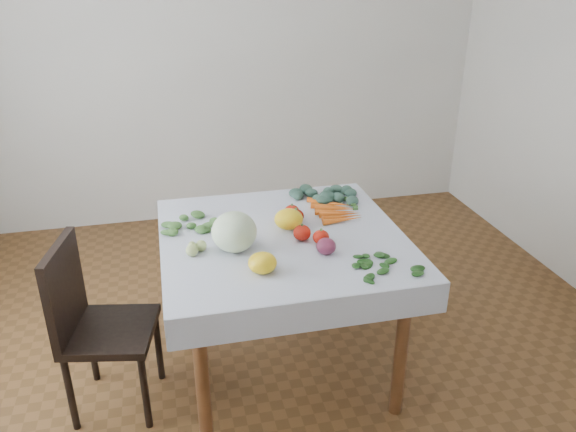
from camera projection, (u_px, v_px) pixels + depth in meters
name	position (u px, v px, depth m)	size (l,w,h in m)	color
ground	(283.00, 364.00, 2.94)	(4.00, 4.00, 0.00)	brown
back_wall	(223.00, 46.00, 4.15)	(4.00, 0.04, 2.70)	silver
table	(283.00, 255.00, 2.67)	(1.00, 1.00, 0.75)	brown
tablecloth	(283.00, 236.00, 2.63)	(1.12, 1.12, 0.01)	silver
chair	(91.00, 318.00, 2.49)	(0.45, 0.45, 0.84)	black
cabbage	(234.00, 232.00, 2.46)	(0.20, 0.20, 0.18)	#E0F4CC
tomato_a	(296.00, 216.00, 2.74)	(0.08, 0.08, 0.07)	red
tomato_b	(292.00, 212.00, 2.79)	(0.08, 0.08, 0.07)	red
tomato_c	(302.00, 233.00, 2.57)	(0.08, 0.08, 0.07)	red
tomato_d	(321.00, 237.00, 2.54)	(0.08, 0.08, 0.07)	red
heirloom_back	(289.00, 219.00, 2.68)	(0.14, 0.14, 0.10)	yellow
heirloom_front	(262.00, 263.00, 2.30)	(0.12, 0.12, 0.08)	yellow
onion_a	(240.00, 241.00, 2.50)	(0.07, 0.07, 0.06)	#601B3D
onion_b	(326.00, 246.00, 2.45)	(0.09, 0.09, 0.07)	#601B3D
tomatillo_cluster	(203.00, 249.00, 2.46)	(0.11, 0.10, 0.04)	#CFDB7E
carrot_bunch	(336.00, 210.00, 2.85)	(0.21, 0.32, 0.03)	orange
kale_bunch	(326.00, 196.00, 3.00)	(0.37, 0.27, 0.05)	#375B4B
basil_bunch	(385.00, 266.00, 2.35)	(0.28, 0.23, 0.01)	#234C17
dill_bunch	(193.00, 223.00, 2.72)	(0.23, 0.23, 0.03)	#3F6E32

